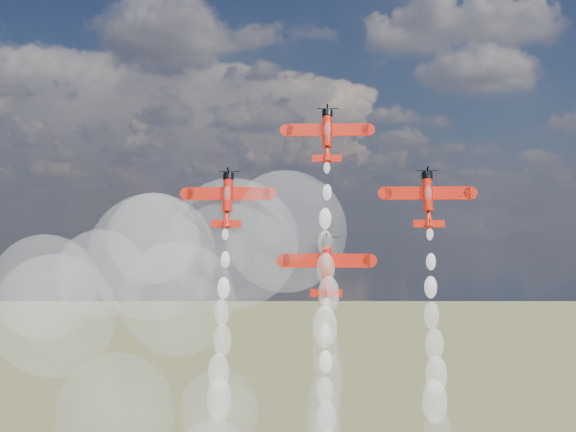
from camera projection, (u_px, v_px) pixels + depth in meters
The scene contains 6 objects.
plane_lead at pixel (327, 134), 126.63m from camera, with size 12.99×5.48×9.00m.
plane_left at pixel (227, 198), 124.16m from camera, with size 12.99×5.48×9.00m.
plane_right at pixel (428, 198), 122.12m from camera, with size 12.99×5.48×9.00m.
plane_slot at pixel (326, 266), 119.66m from camera, with size 12.99×5.48×9.00m.
smoke_trail_lead at pixel (325, 377), 114.25m from camera, with size 5.36×16.53×41.84m.
drifted_smoke_cloud at pixel (155, 304), 138.94m from camera, with size 63.49×39.38×56.26m.
Camera 1 is at (-3.65, -112.39, 96.77)m, focal length 50.00 mm.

